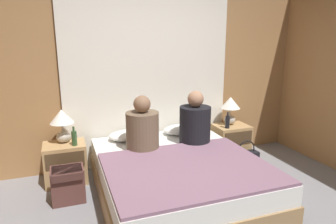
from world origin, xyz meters
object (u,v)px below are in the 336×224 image
pillow_left (128,135)px  person_right_in_bed (195,122)px  pillow_right (181,129)px  beer_bottle_on_left_stand (74,138)px  beer_bottle_on_right_stand (227,122)px  nightstand_left (66,163)px  lamp_left (62,121)px  handbag_on_floor (246,158)px  backpack_on_floor (68,183)px  nightstand_right (231,141)px  bed (177,177)px  lamp_right (230,107)px  person_left_in_bed (142,128)px

pillow_left → person_right_in_bed: bearing=-27.5°
pillow_right → beer_bottle_on_left_stand: 1.41m
person_right_in_bed → beer_bottle_on_right_stand: person_right_in_bed is taller
nightstand_left → pillow_left: 0.83m
lamp_left → pillow_left: (0.79, -0.06, -0.25)m
nightstand_left → handbag_on_floor: (2.36, -0.34, -0.13)m
nightstand_left → person_right_in_bed: person_right_in_bed is taller
pillow_left → backpack_on_floor: 0.97m
pillow_left → person_right_in_bed: size_ratio=0.76×
nightstand_right → backpack_on_floor: size_ratio=1.30×
nightstand_left → handbag_on_floor: nightstand_left is taller
person_right_in_bed → bed: bearing=-134.9°
lamp_left → handbag_on_floor: lamp_left is taller
bed → person_right_in_bed: size_ratio=3.02×
backpack_on_floor → bed: bearing=-14.4°
lamp_right → pillow_right: (-0.79, -0.06, -0.25)m
pillow_right → backpack_on_floor: 1.62m
nightstand_left → pillow_left: (0.79, 0.01, 0.27)m
person_right_in_bed → beer_bottle_on_left_stand: 1.46m
nightstand_right → lamp_right: bearing=90.0°
bed → beer_bottle_on_right_stand: beer_bottle_on_right_stand is taller
pillow_left → person_right_in_bed: person_right_in_bed is taller
pillow_left → person_right_in_bed: (0.76, -0.39, 0.20)m
pillow_left → lamp_left: bearing=175.7°
nightstand_left → backpack_on_floor: nightstand_left is taller
pillow_right → beer_bottle_on_left_stand: (-1.41, -0.10, 0.07)m
nightstand_left → lamp_right: 2.38m
nightstand_left → beer_bottle_on_right_stand: beer_bottle_on_right_stand is taller
person_left_in_bed → lamp_right: bearing=17.5°
nightstand_left → person_left_in_bed: 1.06m
bed → beer_bottle_on_right_stand: (1.03, 0.69, 0.36)m
beer_bottle_on_left_stand → handbag_on_floor: size_ratio=0.63×
bed → nightstand_right: size_ratio=4.05×
lamp_left → person_left_in_bed: bearing=-27.4°
lamp_left → beer_bottle_on_left_stand: (0.12, -0.16, -0.18)m
lamp_right → pillow_left: 1.55m
person_left_in_bed → pillow_right: bearing=31.1°
person_left_in_bed → backpack_on_floor: bearing=-173.8°
pillow_right → person_left_in_bed: size_ratio=0.78×
person_left_in_bed → beer_bottle_on_right_stand: bearing=12.8°
bed → handbag_on_floor: bearing=20.0°
pillow_right → person_right_in_bed: (0.02, -0.39, 0.20)m
nightstand_right → pillow_right: (-0.79, 0.01, 0.27)m
pillow_left → beer_bottle_on_right_stand: size_ratio=2.12×
bed → backpack_on_floor: bearing=165.6°
person_right_in_bed → handbag_on_floor: size_ratio=1.78×
beer_bottle_on_left_stand → nightstand_right: bearing=2.4°
beer_bottle_on_left_stand → person_left_in_bed: bearing=-21.5°
lamp_left → handbag_on_floor: (2.36, -0.41, -0.65)m
nightstand_left → handbag_on_floor: size_ratio=1.33×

